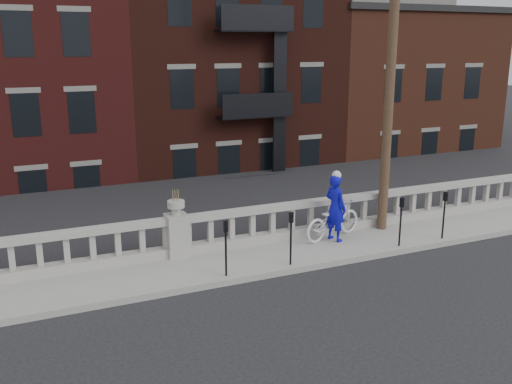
# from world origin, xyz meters

# --- Properties ---
(ground) EXTENTS (120.00, 120.00, 0.00)m
(ground) POSITION_xyz_m (0.00, 0.00, 0.00)
(ground) COLOR black
(ground) RESTS_ON ground
(sidewalk) EXTENTS (32.00, 2.20, 0.15)m
(sidewalk) POSITION_xyz_m (0.00, 3.00, 0.07)
(sidewalk) COLOR gray
(sidewalk) RESTS_ON ground
(balustrade) EXTENTS (28.00, 0.34, 1.03)m
(balustrade) POSITION_xyz_m (0.00, 3.95, 0.64)
(balustrade) COLOR gray
(balustrade) RESTS_ON sidewalk
(planter_pedestal) EXTENTS (0.55, 0.55, 1.76)m
(planter_pedestal) POSITION_xyz_m (0.00, 3.95, 0.83)
(planter_pedestal) COLOR gray
(planter_pedestal) RESTS_ON sidewalk
(lower_level) EXTENTS (80.00, 44.00, 20.80)m
(lower_level) POSITION_xyz_m (0.56, 23.04, 2.63)
(lower_level) COLOR #605E59
(lower_level) RESTS_ON ground
(utility_pole) EXTENTS (1.60, 0.28, 10.00)m
(utility_pole) POSITION_xyz_m (6.20, 3.60, 5.24)
(utility_pole) COLOR #422D1E
(utility_pole) RESTS_ON sidewalk
(parking_meter_a) EXTENTS (0.10, 0.09, 1.36)m
(parking_meter_a) POSITION_xyz_m (0.66, 2.15, 1.00)
(parking_meter_a) COLOR black
(parking_meter_a) RESTS_ON sidewalk
(parking_meter_b) EXTENTS (0.10, 0.09, 1.36)m
(parking_meter_b) POSITION_xyz_m (2.38, 2.15, 1.00)
(parking_meter_b) COLOR black
(parking_meter_b) RESTS_ON sidewalk
(parking_meter_c) EXTENTS (0.10, 0.09, 1.36)m
(parking_meter_c) POSITION_xyz_m (5.72, 2.15, 1.00)
(parking_meter_c) COLOR black
(parking_meter_c) RESTS_ON sidewalk
(parking_meter_d) EXTENTS (0.10, 0.09, 1.36)m
(parking_meter_d) POSITION_xyz_m (7.22, 2.15, 1.00)
(parking_meter_d) COLOR black
(parking_meter_d) RESTS_ON sidewalk
(bicycle) EXTENTS (2.18, 1.26, 1.08)m
(bicycle) POSITION_xyz_m (4.41, 3.48, 0.69)
(bicycle) COLOR silver
(bicycle) RESTS_ON sidewalk
(cyclist) EXTENTS (0.63, 0.79, 1.88)m
(cyclist) POSITION_xyz_m (4.36, 3.28, 1.09)
(cyclist) COLOR #0C0BAB
(cyclist) RESTS_ON sidewalk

